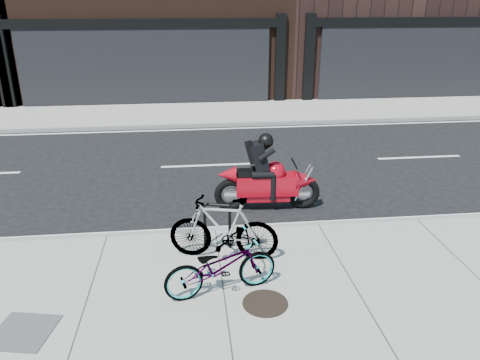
{
  "coord_description": "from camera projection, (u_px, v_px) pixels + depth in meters",
  "views": [
    {
      "loc": [
        -0.41,
        -9.84,
        4.26
      ],
      "look_at": [
        0.53,
        -1.41,
        0.9
      ],
      "focal_mm": 35.0,
      "sensor_mm": 36.0,
      "label": 1
    }
  ],
  "objects": [
    {
      "name": "ground",
      "position": [
        210.0,
        195.0,
        10.71
      ],
      "size": [
        120.0,
        120.0,
        0.0
      ],
      "primitive_type": "plane",
      "color": "black",
      "rests_on": "ground"
    },
    {
      "name": "sidewalk_near",
      "position": [
        230.0,
        342.0,
        6.06
      ],
      "size": [
        60.0,
        6.0,
        0.13
      ],
      "primitive_type": "cube",
      "color": "gray",
      "rests_on": "ground"
    },
    {
      "name": "sidewalk_far",
      "position": [
        199.0,
        113.0,
        17.84
      ],
      "size": [
        60.0,
        3.5,
        0.13
      ],
      "primitive_type": "cube",
      "color": "gray",
      "rests_on": "ground"
    },
    {
      "name": "bike_rack",
      "position": [
        217.0,
        222.0,
        8.08
      ],
      "size": [
        0.48,
        0.17,
        0.83
      ],
      "rotation": [
        0.0,
        0.0,
        -0.27
      ],
      "color": "black",
      "rests_on": "sidewalk_near"
    },
    {
      "name": "bicycle_front",
      "position": [
        221.0,
        266.0,
        6.83
      ],
      "size": [
        1.8,
        0.97,
        0.9
      ],
      "primitive_type": "imported",
      "rotation": [
        0.0,
        0.0,
        1.8
      ],
      "color": "gray",
      "rests_on": "sidewalk_near"
    },
    {
      "name": "bicycle_rear",
      "position": [
        223.0,
        228.0,
        7.71
      ],
      "size": [
        1.89,
        0.91,
        1.1
      ],
      "primitive_type": "imported",
      "rotation": [
        0.0,
        0.0,
        4.49
      ],
      "color": "gray",
      "rests_on": "sidewalk_near"
    },
    {
      "name": "motorcycle",
      "position": [
        272.0,
        179.0,
        9.78
      ],
      "size": [
        2.25,
        0.58,
        1.68
      ],
      "rotation": [
        0.0,
        0.0,
        -0.05
      ],
      "color": "black",
      "rests_on": "ground"
    },
    {
      "name": "manhole_cover",
      "position": [
        265.0,
        303.0,
        6.72
      ],
      "size": [
        0.8,
        0.8,
        0.02
      ],
      "primitive_type": "cylinder",
      "rotation": [
        0.0,
        0.0,
        -0.24
      ],
      "color": "black",
      "rests_on": "sidewalk_near"
    },
    {
      "name": "utility_grate",
      "position": [
        23.0,
        332.0,
        6.15
      ],
      "size": [
        0.89,
        0.89,
        0.02
      ],
      "primitive_type": "cube",
      "rotation": [
        0.0,
        0.0,
        -0.21
      ],
      "color": "#414143",
      "rests_on": "sidewalk_near"
    }
  ]
}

